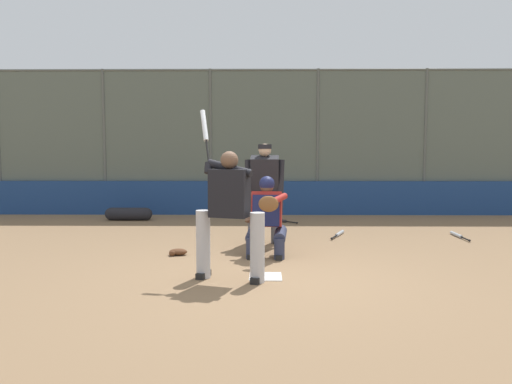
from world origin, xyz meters
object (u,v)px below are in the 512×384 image
(umpire_home, at_px, (265,190))
(spare_bat_third_base_side, at_px, (458,235))
(fielding_glove_on_dirt, at_px, (178,252))
(equipment_bag_dugout_side, at_px, (129,214))
(batter_at_plate, at_px, (229,210))
(spare_bat_by_padding, at_px, (339,234))
(catcher_behind_plate, at_px, (266,215))
(spare_bat_near_backstop, at_px, (281,221))

(umpire_home, distance_m, spare_bat_third_base_side, 3.91)
(umpire_home, bearing_deg, spare_bat_third_base_side, -167.16)
(fielding_glove_on_dirt, bearing_deg, equipment_bag_dugout_side, -64.78)
(batter_at_plate, distance_m, spare_bat_by_padding, 3.94)
(catcher_behind_plate, height_order, spare_bat_by_padding, catcher_behind_plate)
(umpire_home, bearing_deg, batter_at_plate, 81.65)
(spare_bat_by_padding, xyz_separation_m, fielding_glove_on_dirt, (2.86, 1.84, 0.02))
(spare_bat_by_padding, relative_size, spare_bat_third_base_side, 0.94)
(spare_bat_by_padding, relative_size, fielding_glove_on_dirt, 2.89)
(batter_at_plate, relative_size, umpire_home, 1.25)
(umpire_home, distance_m, fielding_glove_on_dirt, 1.96)
(fielding_glove_on_dirt, bearing_deg, spare_bat_by_padding, -147.30)
(batter_at_plate, distance_m, catcher_behind_plate, 1.52)
(fielding_glove_on_dirt, bearing_deg, spare_bat_third_base_side, -161.60)
(catcher_behind_plate, relative_size, fielding_glove_on_dirt, 4.41)
(batter_at_plate, bearing_deg, catcher_behind_plate, -92.33)
(spare_bat_by_padding, height_order, spare_bat_third_base_side, same)
(batter_at_plate, distance_m, spare_bat_near_backstop, 5.27)
(spare_bat_by_padding, bearing_deg, equipment_bag_dugout_side, 89.08)
(spare_bat_near_backstop, bearing_deg, spare_bat_third_base_side, -164.25)
(batter_at_plate, xyz_separation_m, fielding_glove_on_dirt, (0.93, -1.48, -0.86))
(batter_at_plate, bearing_deg, spare_bat_by_padding, -103.30)
(catcher_behind_plate, xyz_separation_m, umpire_home, (0.02, -1.08, 0.31))
(batter_at_plate, relative_size, spare_bat_by_padding, 2.69)
(catcher_behind_plate, xyz_separation_m, spare_bat_third_base_side, (-3.71, -1.77, -0.63))
(umpire_home, distance_m, equipment_bag_dugout_side, 4.39)
(spare_bat_near_backstop, bearing_deg, spare_bat_by_padding, 166.56)
(spare_bat_third_base_side, height_order, fielding_glove_on_dirt, fielding_glove_on_dirt)
(spare_bat_near_backstop, height_order, spare_bat_by_padding, same)
(umpire_home, height_order, spare_bat_third_base_side, umpire_home)
(batter_at_plate, height_order, spare_bat_third_base_side, batter_at_plate)
(equipment_bag_dugout_side, bearing_deg, spare_bat_near_backstop, 176.30)
(catcher_behind_plate, xyz_separation_m, fielding_glove_on_dirt, (1.43, -0.06, -0.61))
(catcher_behind_plate, relative_size, spare_bat_by_padding, 1.53)
(spare_bat_by_padding, distance_m, fielding_glove_on_dirt, 3.40)
(spare_bat_by_padding, bearing_deg, catcher_behind_plate, 165.53)
(batter_at_plate, relative_size, catcher_behind_plate, 1.76)
(catcher_behind_plate, distance_m, equipment_bag_dugout_side, 5.14)
(catcher_behind_plate, distance_m, spare_bat_by_padding, 2.47)
(catcher_behind_plate, relative_size, spare_bat_third_base_side, 1.43)
(spare_bat_near_backstop, distance_m, fielding_glove_on_dirt, 4.06)
(spare_bat_third_base_side, distance_m, fielding_glove_on_dirt, 5.42)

